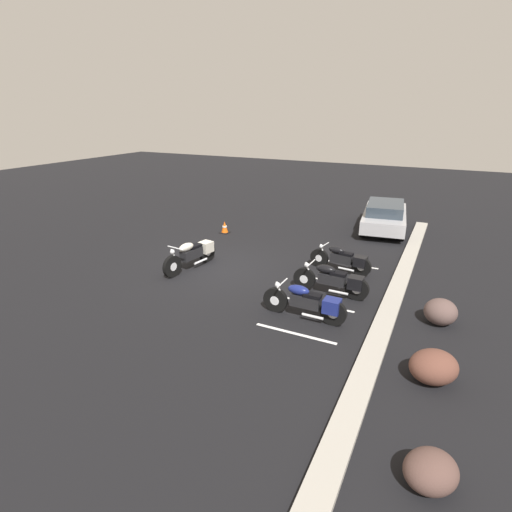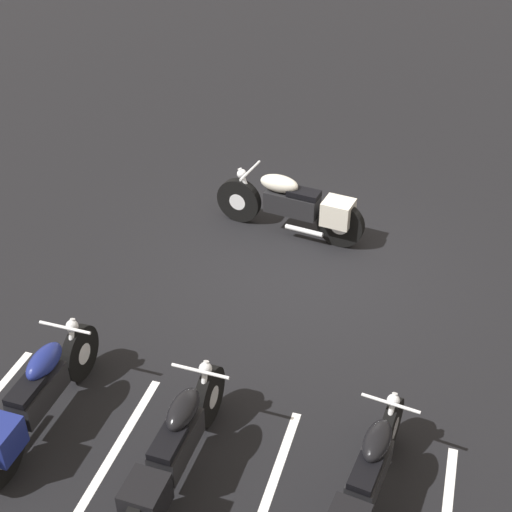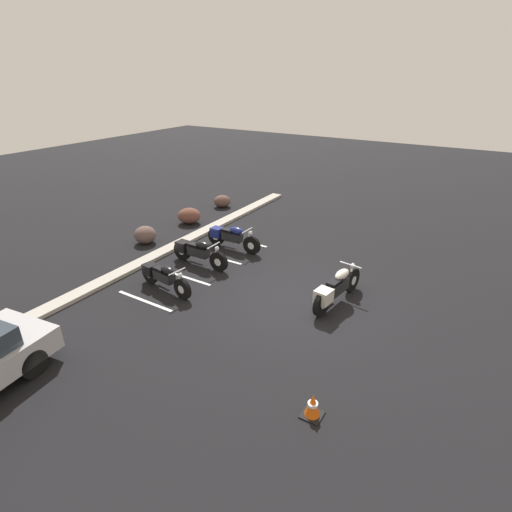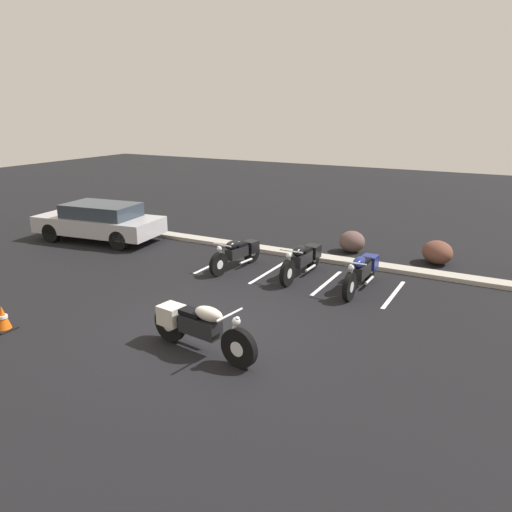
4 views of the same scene
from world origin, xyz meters
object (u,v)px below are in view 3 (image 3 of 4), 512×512
at_px(traffic_cone, 313,406).
at_px(motorcycle_cream_featured, 336,288).
at_px(landscape_rock_1, 189,216).
at_px(parked_bike_0, 163,276).
at_px(landscape_rock_0, 222,201).
at_px(parked_bike_1, 197,252).
at_px(parked_bike_2, 231,237).
at_px(landscape_rock_2, 145,235).

bearing_deg(traffic_cone, motorcycle_cream_featured, 15.68).
distance_m(motorcycle_cream_featured, landscape_rock_1, 8.44).
height_order(parked_bike_0, landscape_rock_0, parked_bike_0).
distance_m(parked_bike_1, parked_bike_2, 1.72).
xyz_separation_m(landscape_rock_0, traffic_cone, (-9.68, -9.17, -0.05)).
relative_size(parked_bike_2, traffic_cone, 4.41).
distance_m(parked_bike_2, landscape_rock_0, 5.11).
relative_size(parked_bike_2, landscape_rock_1, 2.36).
xyz_separation_m(parked_bike_1, landscape_rock_0, (5.63, 3.05, -0.19)).
relative_size(motorcycle_cream_featured, landscape_rock_1, 2.52).
distance_m(parked_bike_0, parked_bike_2, 3.60).
bearing_deg(traffic_cone, parked_bike_0, 69.94).
bearing_deg(landscape_rock_2, landscape_rock_0, 1.48).
bearing_deg(parked_bike_1, parked_bike_2, 84.44).
bearing_deg(landscape_rock_2, landscape_rock_1, -0.03).
height_order(parked_bike_1, landscape_rock_2, parked_bike_1).
relative_size(parked_bike_1, landscape_rock_2, 2.80).
height_order(landscape_rock_0, landscape_rock_2, landscape_rock_2).
bearing_deg(motorcycle_cream_featured, landscape_rock_0, 63.14).
distance_m(landscape_rock_1, landscape_rock_2, 2.59).
distance_m(parked_bike_0, traffic_cone, 6.27).
bearing_deg(landscape_rock_2, motorcycle_cream_featured, -92.88).
xyz_separation_m(motorcycle_cream_featured, parked_bike_0, (-1.92, 4.74, -0.06)).
distance_m(motorcycle_cream_featured, parked_bike_1, 4.98).
distance_m(landscape_rock_1, traffic_cone, 11.46).
relative_size(parked_bike_1, landscape_rock_0, 2.82).
relative_size(landscape_rock_0, landscape_rock_1, 0.84).
height_order(parked_bike_0, parked_bike_2, parked_bike_2).
height_order(motorcycle_cream_featured, parked_bike_1, motorcycle_cream_featured).
bearing_deg(landscape_rock_2, parked_bike_0, -126.44).
xyz_separation_m(parked_bike_2, landscape_rock_1, (1.31, 3.12, -0.14)).
bearing_deg(parked_bike_0, landscape_rock_1, 130.20).
bearing_deg(landscape_rock_2, traffic_cone, -116.34).
bearing_deg(landscape_rock_0, landscape_rock_1, -177.04).
height_order(parked_bike_1, landscape_rock_1, parked_bike_1).
bearing_deg(landscape_rock_0, parked_bike_2, -140.35).
xyz_separation_m(parked_bike_1, parked_bike_2, (1.70, -0.21, 0.00)).
bearing_deg(parked_bike_1, landscape_rock_1, 135.46).
bearing_deg(traffic_cone, parked_bike_1, 56.52).
xyz_separation_m(parked_bike_0, parked_bike_2, (3.60, 0.02, 0.03)).
relative_size(parked_bike_0, parked_bike_2, 0.94).
xyz_separation_m(motorcycle_cream_featured, traffic_cone, (-4.08, -1.14, -0.27)).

